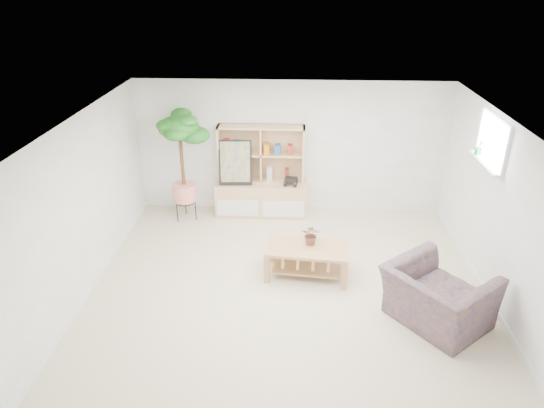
{
  "coord_description": "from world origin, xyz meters",
  "views": [
    {
      "loc": [
        0.07,
        -5.75,
        4.06
      ],
      "look_at": [
        -0.24,
        0.48,
        1.05
      ],
      "focal_mm": 32.0,
      "sensor_mm": 36.0,
      "label": 1
    }
  ],
  "objects_px": {
    "coffee_table": "(307,261)",
    "floor_tree": "(183,168)",
    "storage_unit": "(261,172)",
    "armchair": "(438,294)"
  },
  "relations": [
    {
      "from": "storage_unit",
      "to": "coffee_table",
      "type": "relative_size",
      "value": 1.39
    },
    {
      "from": "coffee_table",
      "to": "armchair",
      "type": "xyz_separation_m",
      "value": [
        1.61,
        -0.98,
        0.19
      ]
    },
    {
      "from": "floor_tree",
      "to": "armchair",
      "type": "height_order",
      "value": "floor_tree"
    },
    {
      "from": "storage_unit",
      "to": "floor_tree",
      "type": "bearing_deg",
      "value": -168.37
    },
    {
      "from": "storage_unit",
      "to": "coffee_table",
      "type": "distance_m",
      "value": 2.21
    },
    {
      "from": "storage_unit",
      "to": "floor_tree",
      "type": "distance_m",
      "value": 1.38
    },
    {
      "from": "storage_unit",
      "to": "floor_tree",
      "type": "height_order",
      "value": "floor_tree"
    },
    {
      "from": "storage_unit",
      "to": "floor_tree",
      "type": "relative_size",
      "value": 0.83
    },
    {
      "from": "coffee_table",
      "to": "floor_tree",
      "type": "distance_m",
      "value": 2.84
    },
    {
      "from": "coffee_table",
      "to": "floor_tree",
      "type": "xyz_separation_m",
      "value": [
        -2.15,
        1.7,
        0.75
      ]
    }
  ]
}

